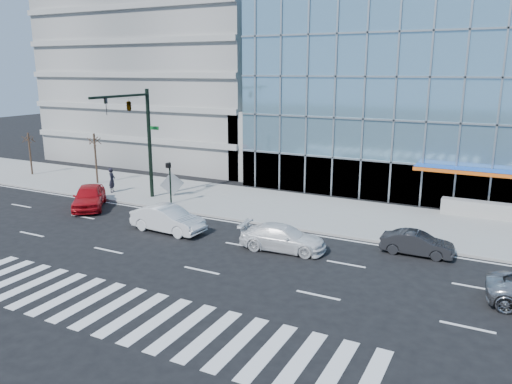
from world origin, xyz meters
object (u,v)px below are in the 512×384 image
at_px(street_tree_far, 28,138).
at_px(red_sedan, 89,197).
at_px(traffic_signal, 135,118).
at_px(dark_sedan, 417,243).
at_px(ped_signal_post, 170,176).
at_px(tilted_panel, 172,184).
at_px(street_tree_near, 94,140).
at_px(white_sedan, 168,219).
at_px(pedestrian, 112,180).
at_px(white_suv, 283,238).

bearing_deg(street_tree_far, red_sedan, -23.86).
distance_m(traffic_signal, dark_sedan, 20.71).
xyz_separation_m(ped_signal_post, tilted_panel, (-1.25, 1.92, -1.07)).
xyz_separation_m(street_tree_near, dark_sedan, (26.90, -4.50, -3.17)).
height_order(dark_sedan, red_sedan, red_sedan).
distance_m(traffic_signal, white_sedan, 9.14).
distance_m(red_sedan, tilted_panel, 6.10).
relative_size(street_tree_near, white_sedan, 0.90).
relative_size(street_tree_near, dark_sedan, 1.14).
bearing_deg(street_tree_far, traffic_signal, -11.05).
bearing_deg(red_sedan, dark_sedan, -34.58).
bearing_deg(street_tree_far, dark_sedan, -7.35).
height_order(street_tree_far, red_sedan, street_tree_far).
bearing_deg(dark_sedan, traffic_signal, 84.46).
height_order(street_tree_near, red_sedan, street_tree_near).
distance_m(ped_signal_post, pedestrian, 6.26).
distance_m(white_suv, pedestrian, 17.76).
height_order(traffic_signal, ped_signal_post, traffic_signal).
height_order(traffic_signal, dark_sedan, traffic_signal).
bearing_deg(street_tree_far, white_suv, -14.03).
relative_size(traffic_signal, white_suv, 1.70).
distance_m(street_tree_near, tilted_panel, 8.71).
bearing_deg(tilted_panel, street_tree_near, 134.38).
relative_size(ped_signal_post, street_tree_near, 0.71).
bearing_deg(ped_signal_post, pedestrian, 173.11).
relative_size(ped_signal_post, dark_sedan, 0.81).
distance_m(ped_signal_post, street_tree_far, 17.73).
bearing_deg(dark_sedan, street_tree_far, 81.62).
xyz_separation_m(street_tree_far, tilted_panel, (16.25, -0.64, -2.38)).
distance_m(ped_signal_post, tilted_panel, 2.53).
bearing_deg(tilted_panel, dark_sedan, -52.89).
distance_m(traffic_signal, ped_signal_post, 4.75).
xyz_separation_m(ped_signal_post, dark_sedan, (17.40, -1.94, -1.53)).
relative_size(street_tree_near, street_tree_far, 1.09).
bearing_deg(white_suv, ped_signal_post, 61.39).
height_order(traffic_signal, white_suv, traffic_signal).
bearing_deg(red_sedan, street_tree_far, 118.54).
relative_size(white_suv, tilted_panel, 3.63).
relative_size(red_sedan, tilted_panel, 3.72).
xyz_separation_m(ped_signal_post, pedestrian, (-6.13, 0.74, -1.03)).
relative_size(street_tree_far, red_sedan, 0.80).
xyz_separation_m(street_tree_near, white_sedan, (12.90, -7.36, -3.00)).
distance_m(traffic_signal, red_sedan, 6.39).
relative_size(street_tree_near, white_suv, 0.90).
distance_m(white_suv, red_sedan, 15.59).
bearing_deg(white_suv, street_tree_near, 64.85).
bearing_deg(white_suv, white_sedan, 86.26).
bearing_deg(pedestrian, street_tree_near, 38.90).
xyz_separation_m(pedestrian, tilted_panel, (4.88, 1.18, -0.04)).
height_order(street_tree_near, white_suv, street_tree_near).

